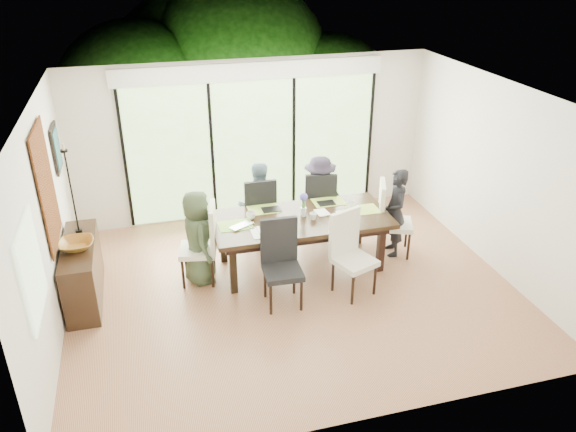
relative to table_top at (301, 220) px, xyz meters
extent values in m
cube|color=brown|center=(-0.27, -0.55, -0.77)|extent=(6.00, 5.00, 0.01)
cube|color=white|center=(-0.27, -0.55, 1.94)|extent=(6.00, 5.00, 0.01)
cube|color=silver|center=(-0.27, 1.96, 0.58)|extent=(6.00, 0.02, 2.70)
cube|color=silver|center=(-0.27, -3.06, 0.58)|extent=(6.00, 0.02, 2.70)
cube|color=silver|center=(-3.28, -0.55, 0.58)|extent=(0.02, 5.00, 2.70)
cube|color=silver|center=(2.74, -0.55, 0.58)|extent=(0.02, 5.00, 2.70)
cube|color=#598C3F|center=(-0.27, 1.92, 0.43)|extent=(4.20, 0.02, 2.30)
cube|color=white|center=(-0.27, 1.91, 1.73)|extent=(4.40, 0.06, 0.28)
cube|color=black|center=(-2.37, 1.91, 0.43)|extent=(0.05, 0.04, 2.30)
cube|color=black|center=(-0.97, 1.91, 0.43)|extent=(0.05, 0.04, 2.30)
cube|color=black|center=(0.43, 1.91, 0.43)|extent=(0.05, 0.04, 2.30)
cube|color=black|center=(1.83, 1.91, 0.43)|extent=(0.05, 0.04, 2.30)
cube|color=#8CAD7F|center=(-3.24, -1.75, 0.73)|extent=(0.02, 0.90, 1.00)
cube|color=#533123|center=(-0.27, 2.85, -0.82)|extent=(6.00, 1.80, 0.10)
cube|color=brown|center=(-0.27, 3.65, -0.22)|extent=(6.00, 0.08, 0.06)
sphere|color=#14380F|center=(-2.07, 4.65, 0.67)|extent=(3.20, 3.20, 3.20)
sphere|color=#14380F|center=(0.13, 5.25, 1.03)|extent=(4.00, 4.00, 4.00)
sphere|color=#14380F|center=(1.93, 4.45, 0.49)|extent=(2.80, 2.80, 2.80)
sphere|color=#14380F|center=(-0.87, 5.95, 0.85)|extent=(3.60, 3.60, 3.60)
cube|color=black|center=(0.00, 0.00, 0.00)|extent=(2.55, 1.17, 0.06)
cube|color=black|center=(0.00, 0.00, -0.10)|extent=(2.34, 0.96, 0.11)
cube|color=black|center=(-1.08, -0.43, -0.40)|extent=(0.10, 0.10, 0.73)
cube|color=black|center=(1.08, -0.43, -0.40)|extent=(0.10, 0.10, 0.73)
cube|color=black|center=(-1.08, 0.43, -0.40)|extent=(0.10, 0.10, 0.73)
cube|color=black|center=(1.08, 0.43, -0.40)|extent=(0.10, 0.10, 0.73)
imported|color=#3A4B32|center=(-1.48, 0.00, -0.08)|extent=(0.46, 0.67, 1.37)
imported|color=black|center=(1.48, 0.00, -0.08)|extent=(0.50, 0.70, 1.37)
imported|color=#6F8EA1|center=(-0.45, 0.83, -0.08)|extent=(0.69, 0.49, 1.37)
imported|color=#251F2F|center=(0.55, 0.83, -0.08)|extent=(0.67, 0.45, 1.37)
cube|color=#7FBD43|center=(-0.95, 0.00, 0.04)|extent=(0.47, 0.34, 0.01)
cube|color=#91AF3E|center=(0.95, 0.00, 0.04)|extent=(0.47, 0.34, 0.01)
cube|color=#9DC747|center=(-0.45, 0.40, 0.04)|extent=(0.47, 0.34, 0.01)
cube|color=#A3C245|center=(0.55, 0.40, 0.04)|extent=(0.47, 0.34, 0.01)
cube|color=white|center=(-0.55, -0.30, 0.04)|extent=(0.47, 0.34, 0.01)
cube|color=black|center=(-0.35, 0.35, 0.04)|extent=(0.28, 0.19, 0.01)
cube|color=black|center=(0.50, 0.35, 0.04)|extent=(0.26, 0.18, 0.01)
cube|color=white|center=(0.70, -0.05, 0.03)|extent=(0.32, 0.23, 0.00)
cube|color=white|center=(-0.55, -0.30, 0.05)|extent=(0.28, 0.28, 0.03)
cube|color=orange|center=(-0.55, -0.30, 0.07)|extent=(0.21, 0.21, 0.01)
cylinder|color=silver|center=(0.05, 0.05, 0.10)|extent=(0.09, 0.09, 0.13)
cylinder|color=#337226|center=(0.05, 0.05, 0.22)|extent=(0.04, 0.04, 0.17)
sphere|color=#564DC2|center=(0.05, 0.05, 0.33)|extent=(0.12, 0.12, 0.12)
imported|color=silver|center=(-0.85, -0.10, 0.05)|extent=(0.42, 0.37, 0.03)
imported|color=white|center=(-0.70, 0.15, 0.08)|extent=(0.17, 0.17, 0.10)
imported|color=white|center=(0.15, -0.10, 0.08)|extent=(0.15, 0.15, 0.10)
imported|color=white|center=(0.80, 0.10, 0.08)|extent=(0.13, 0.13, 0.10)
imported|color=white|center=(0.25, 0.05, 0.04)|extent=(0.20, 0.25, 0.02)
cube|color=black|center=(-3.03, -0.04, -0.35)|extent=(0.41, 1.46, 0.82)
imported|color=brown|center=(-3.03, -0.14, 0.11)|extent=(0.43, 0.43, 0.11)
cylinder|color=black|center=(-3.03, 0.31, 0.08)|extent=(0.09, 0.09, 0.04)
cylinder|color=black|center=(-3.03, 0.31, 0.65)|extent=(0.02, 0.02, 1.14)
cylinder|color=black|center=(-3.03, 0.31, 1.22)|extent=(0.09, 0.09, 0.03)
cylinder|color=silver|center=(-3.03, 0.31, 1.27)|extent=(0.03, 0.03, 0.09)
cube|color=maroon|center=(-3.24, -0.15, 0.93)|extent=(0.02, 1.00, 1.50)
cube|color=black|center=(-3.24, 1.15, 0.98)|extent=(0.03, 0.55, 0.65)
cube|color=#164349|center=(-3.22, 1.15, 0.98)|extent=(0.01, 0.45, 0.55)
camera|label=1|loc=(-2.06, -6.88, 3.61)|focal=35.00mm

